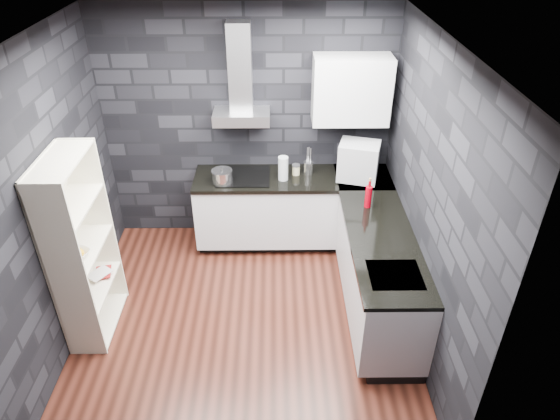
{
  "coord_description": "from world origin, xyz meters",
  "views": [
    {
      "loc": [
        0.31,
        -3.59,
        3.59
      ],
      "look_at": [
        0.35,
        0.45,
        1.0
      ],
      "focal_mm": 32.0,
      "sensor_mm": 36.0,
      "label": 1
    }
  ],
  "objects_px": {
    "pot": "(222,177)",
    "utensil_crock": "(308,168)",
    "bookshelf": "(82,249)",
    "red_bottle": "(368,197)",
    "appliance_garage": "(359,161)",
    "fruit_bowl": "(77,254)",
    "glass_vase": "(283,168)",
    "storage_jar": "(296,170)"
  },
  "relations": [
    {
      "from": "bookshelf",
      "to": "fruit_bowl",
      "type": "distance_m",
      "value": 0.12
    },
    {
      "from": "glass_vase",
      "to": "storage_jar",
      "type": "bearing_deg",
      "value": 37.83
    },
    {
      "from": "utensil_crock",
      "to": "red_bottle",
      "type": "bearing_deg",
      "value": -52.0
    },
    {
      "from": "storage_jar",
      "to": "red_bottle",
      "type": "relative_size",
      "value": 0.46
    },
    {
      "from": "appliance_garage",
      "to": "fruit_bowl",
      "type": "distance_m",
      "value": 2.97
    },
    {
      "from": "utensil_crock",
      "to": "bookshelf",
      "type": "bearing_deg",
      "value": -146.17
    },
    {
      "from": "appliance_garage",
      "to": "pot",
      "type": "bearing_deg",
      "value": -161.85
    },
    {
      "from": "pot",
      "to": "bookshelf",
      "type": "relative_size",
      "value": 0.12
    },
    {
      "from": "pot",
      "to": "appliance_garage",
      "type": "xyz_separation_m",
      "value": [
        1.48,
        0.07,
        0.15
      ]
    },
    {
      "from": "utensil_crock",
      "to": "appliance_garage",
      "type": "bearing_deg",
      "value": -15.64
    },
    {
      "from": "utensil_crock",
      "to": "bookshelf",
      "type": "relative_size",
      "value": 0.08
    },
    {
      "from": "storage_jar",
      "to": "fruit_bowl",
      "type": "xyz_separation_m",
      "value": [
        -1.96,
        -1.49,
        -0.02
      ]
    },
    {
      "from": "appliance_garage",
      "to": "red_bottle",
      "type": "xyz_separation_m",
      "value": [
        0.03,
        -0.57,
        -0.11
      ]
    },
    {
      "from": "glass_vase",
      "to": "appliance_garage",
      "type": "bearing_deg",
      "value": -0.68
    },
    {
      "from": "utensil_crock",
      "to": "storage_jar",
      "type": "bearing_deg",
      "value": -169.3
    },
    {
      "from": "pot",
      "to": "glass_vase",
      "type": "xyz_separation_m",
      "value": [
        0.66,
        0.08,
        0.06
      ]
    },
    {
      "from": "glass_vase",
      "to": "bookshelf",
      "type": "bearing_deg",
      "value": -145.06
    },
    {
      "from": "fruit_bowl",
      "to": "pot",
      "type": "bearing_deg",
      "value": 48.56
    },
    {
      "from": "storage_jar",
      "to": "appliance_garage",
      "type": "relative_size",
      "value": 0.25
    },
    {
      "from": "pot",
      "to": "red_bottle",
      "type": "height_order",
      "value": "red_bottle"
    },
    {
      "from": "utensil_crock",
      "to": "bookshelf",
      "type": "height_order",
      "value": "bookshelf"
    },
    {
      "from": "pot",
      "to": "glass_vase",
      "type": "height_order",
      "value": "glass_vase"
    },
    {
      "from": "pot",
      "to": "glass_vase",
      "type": "relative_size",
      "value": 0.81
    },
    {
      "from": "storage_jar",
      "to": "fruit_bowl",
      "type": "relative_size",
      "value": 0.5
    },
    {
      "from": "storage_jar",
      "to": "fruit_bowl",
      "type": "distance_m",
      "value": 2.46
    },
    {
      "from": "glass_vase",
      "to": "utensil_crock",
      "type": "bearing_deg",
      "value": 26.06
    },
    {
      "from": "bookshelf",
      "to": "pot",
      "type": "bearing_deg",
      "value": 66.08
    },
    {
      "from": "red_bottle",
      "to": "fruit_bowl",
      "type": "bearing_deg",
      "value": -163.11
    },
    {
      "from": "appliance_garage",
      "to": "fruit_bowl",
      "type": "relative_size",
      "value": 2.01
    },
    {
      "from": "red_bottle",
      "to": "fruit_bowl",
      "type": "xyz_separation_m",
      "value": [
        -2.66,
        -0.81,
        -0.08
      ]
    },
    {
      "from": "glass_vase",
      "to": "fruit_bowl",
      "type": "bearing_deg",
      "value": -142.68
    },
    {
      "from": "pot",
      "to": "utensil_crock",
      "type": "relative_size",
      "value": 1.56
    },
    {
      "from": "pot",
      "to": "appliance_garage",
      "type": "distance_m",
      "value": 1.49
    },
    {
      "from": "glass_vase",
      "to": "red_bottle",
      "type": "relative_size",
      "value": 1.18
    },
    {
      "from": "red_bottle",
      "to": "bookshelf",
      "type": "distance_m",
      "value": 2.75
    },
    {
      "from": "appliance_garage",
      "to": "red_bottle",
      "type": "bearing_deg",
      "value": -71.86
    },
    {
      "from": "pot",
      "to": "utensil_crock",
      "type": "distance_m",
      "value": 0.97
    },
    {
      "from": "pot",
      "to": "storage_jar",
      "type": "height_order",
      "value": "pot"
    },
    {
      "from": "pot",
      "to": "storage_jar",
      "type": "bearing_deg",
      "value": 13.34
    },
    {
      "from": "red_bottle",
      "to": "appliance_garage",
      "type": "bearing_deg",
      "value": 92.66
    },
    {
      "from": "bookshelf",
      "to": "glass_vase",
      "type": "bearing_deg",
      "value": 55.11
    },
    {
      "from": "pot",
      "to": "fruit_bowl",
      "type": "relative_size",
      "value": 1.04
    }
  ]
}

